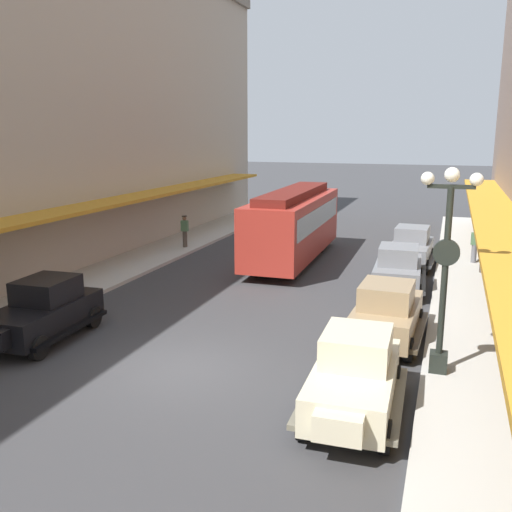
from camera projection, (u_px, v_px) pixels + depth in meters
ground_plane at (182, 369)px, 14.89m from camera, size 200.00×200.00×0.00m
sidewalk_right at (487, 411)px, 12.48m from camera, size 3.00×60.00×0.15m
parked_car_0 at (387, 311)px, 16.64m from camera, size 2.27×4.31×1.84m
parked_car_1 at (44, 309)px, 16.82m from camera, size 2.30×4.32×1.84m
parked_car_2 at (411, 247)px, 25.98m from camera, size 2.28×4.31×1.84m
parked_car_3 at (398, 268)px, 21.97m from camera, size 2.29×4.31×1.84m
parked_car_4 at (355, 374)px, 12.33m from camera, size 2.23×4.29×1.84m
streetcar at (294, 222)px, 26.86m from camera, size 2.69×9.65×3.46m
lamp_post_with_clock at (446, 263)px, 13.77m from camera, size 1.42×0.44×5.16m
fire_hydrant at (58, 294)px, 19.68m from camera, size 0.24×0.24×0.82m
pedestrian_0 at (483, 254)px, 24.28m from camera, size 0.36×0.24×1.64m
pedestrian_2 at (475, 244)px, 26.13m from camera, size 0.36×0.28×1.67m
pedestrian_3 at (185, 231)px, 29.70m from camera, size 0.36×0.28×1.67m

